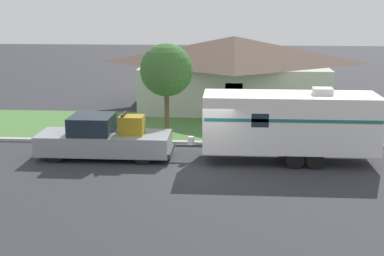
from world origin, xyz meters
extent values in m
plane|color=#2D2D33|center=(0.00, 0.00, 0.00)|extent=(120.00, 120.00, 0.00)
cube|color=#ADADA8|center=(0.00, 3.75, 0.07)|extent=(80.00, 0.30, 0.14)
cube|color=#477538|center=(0.00, 7.40, 0.01)|extent=(80.00, 7.00, 0.03)
cube|color=#B2B2A8|center=(1.32, 13.42, 1.40)|extent=(11.34, 7.99, 2.80)
pyramid|color=#4C3D33|center=(1.32, 13.42, 3.65)|extent=(12.25, 8.63, 1.70)
cube|color=#4C3828|center=(1.32, 9.46, 1.05)|extent=(1.00, 0.06, 2.10)
cylinder|color=black|center=(-6.34, 0.43, 0.42)|extent=(0.85, 0.28, 0.85)
cylinder|color=black|center=(-6.34, 2.14, 0.42)|extent=(0.85, 0.28, 0.85)
cylinder|color=black|center=(-2.54, 0.43, 0.42)|extent=(0.85, 0.28, 0.85)
cylinder|color=black|center=(-2.54, 2.14, 0.42)|extent=(0.85, 0.28, 0.85)
cube|color=gray|center=(-5.53, 1.28, 0.66)|extent=(3.47, 2.07, 0.86)
cube|color=#19232D|center=(-4.90, 1.28, 1.49)|extent=(1.81, 1.90, 0.79)
cube|color=gray|center=(-2.65, 1.28, 0.66)|extent=(2.29, 2.07, 0.86)
cube|color=#333333|center=(-1.44, 1.28, 0.35)|extent=(0.12, 1.86, 0.20)
cube|color=olive|center=(-3.15, 1.28, 1.49)|extent=(1.05, 0.87, 0.80)
cube|color=black|center=(-3.49, 1.28, 1.97)|extent=(0.10, 0.96, 0.08)
cylinder|color=black|center=(3.79, 0.26, 0.37)|extent=(0.75, 0.22, 0.75)
cylinder|color=black|center=(3.79, 2.30, 0.37)|extent=(0.75, 0.22, 0.75)
cylinder|color=black|center=(4.62, 0.26, 0.37)|extent=(0.75, 0.22, 0.75)
cylinder|color=black|center=(4.62, 2.30, 0.37)|extent=(0.75, 0.22, 0.75)
cube|color=silver|center=(3.62, 1.28, 1.74)|extent=(7.29, 2.32, 2.37)
cube|color=#1E6660|center=(3.62, 0.12, 2.04)|extent=(7.14, 0.01, 0.14)
cube|color=#383838|center=(-0.64, 1.28, 0.61)|extent=(1.23, 0.12, 0.10)
cylinder|color=silver|center=(-0.58, 1.28, 0.84)|extent=(0.28, 0.28, 0.36)
cube|color=silver|center=(4.93, 1.28, 3.07)|extent=(0.80, 0.68, 0.28)
cube|color=#19232D|center=(2.31, 0.12, 2.04)|extent=(0.70, 0.01, 0.56)
cylinder|color=brown|center=(5.54, 4.61, 0.58)|extent=(0.09, 0.09, 1.16)
cube|color=black|center=(5.54, 4.61, 1.27)|extent=(0.48, 0.20, 0.22)
cylinder|color=brown|center=(-2.10, 5.41, 1.18)|extent=(0.24, 0.24, 2.36)
sphere|color=#38662D|center=(-2.10, 5.41, 3.36)|extent=(2.66, 2.66, 2.66)
camera|label=1|loc=(1.03, -21.02, 6.83)|focal=50.00mm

